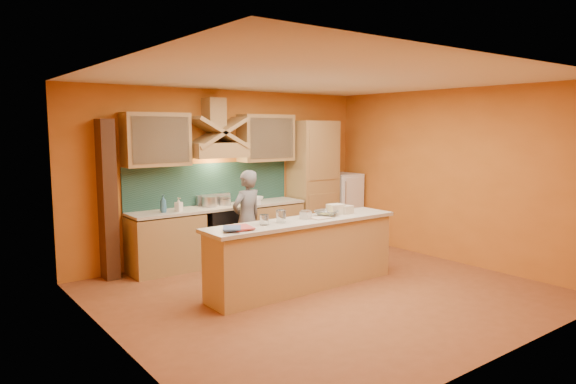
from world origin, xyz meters
TOP-DOWN VIEW (x-y plane):
  - floor at (0.00, 0.00)m, footprint 5.50×5.00m
  - ceiling at (0.00, 0.00)m, footprint 5.50×5.00m
  - wall_back at (0.00, 2.50)m, footprint 5.50×0.02m
  - wall_front at (0.00, -2.50)m, footprint 5.50×0.02m
  - wall_left at (-2.75, 0.00)m, footprint 0.02×5.00m
  - wall_right at (2.75, 0.00)m, footprint 0.02×5.00m
  - base_cabinet_left at (-1.25, 2.20)m, footprint 1.10×0.60m
  - base_cabinet_right at (0.65, 2.20)m, footprint 1.10×0.60m
  - counter_top at (-0.30, 2.20)m, footprint 3.00×0.62m
  - stove at (-0.30, 2.20)m, footprint 0.60×0.58m
  - backsplash at (-0.30, 2.48)m, footprint 3.00×0.03m
  - range_hood at (-0.30, 2.25)m, footprint 0.92×0.50m
  - hood_chimney at (-0.30, 2.35)m, footprint 0.30×0.30m
  - upper_cabinet_left at (-1.30, 2.33)m, footprint 1.00×0.35m
  - upper_cabinet_right at (0.70, 2.33)m, footprint 1.00×0.35m
  - pantry_column at (1.65, 2.20)m, footprint 0.80×0.60m
  - fridge at (2.40, 2.20)m, footprint 0.58×0.60m
  - trim_column_left at (-2.05, 2.35)m, footprint 0.20×0.30m
  - island_body at (-0.10, 0.30)m, footprint 2.80×0.55m
  - island_top at (-0.10, 0.30)m, footprint 2.90×0.62m
  - person at (-0.14, 1.65)m, footprint 0.62×0.46m
  - pot_large at (-0.46, 2.25)m, footprint 0.28×0.28m
  - pot_small at (-0.20, 2.23)m, footprint 0.24×0.24m
  - soap_bottle_a at (-1.07, 2.11)m, footprint 0.12×0.12m
  - soap_bottle_b at (-1.30, 2.15)m, footprint 0.11×0.11m
  - bowl_back at (0.51, 2.35)m, footprint 0.26×0.26m
  - dish_rack at (0.18, 2.02)m, footprint 0.27×0.22m
  - book_lower at (-1.24, 0.29)m, footprint 0.32×0.39m
  - book_upper at (-1.35, 0.29)m, footprint 0.33×0.36m
  - jar_large at (-0.47, 0.31)m, footprint 0.17×0.17m
  - jar_small at (-0.73, 0.32)m, footprint 0.15×0.15m
  - kitchen_scale at (-0.04, 0.33)m, footprint 0.16×0.16m
  - mixing_bowl at (0.34, 0.34)m, footprint 0.36×0.36m
  - cloth at (0.14, 0.22)m, footprint 0.26×0.20m
  - grocery_bag_a at (0.55, 0.37)m, footprint 0.24×0.21m
  - grocery_bag_b at (0.70, 0.31)m, footprint 0.20×0.16m

SIDE VIEW (x-z plane):
  - floor at x=0.00m, z-range -0.01..0.01m
  - base_cabinet_left at x=-1.25m, z-range 0.00..0.86m
  - base_cabinet_right at x=0.65m, z-range 0.00..0.86m
  - island_body at x=-0.10m, z-range 0.00..0.88m
  - stove at x=-0.30m, z-range 0.00..0.90m
  - fridge at x=2.40m, z-range 0.00..1.30m
  - person at x=-0.14m, z-range 0.00..1.53m
  - counter_top at x=-0.30m, z-range 0.88..0.92m
  - island_top at x=-0.10m, z-range 0.90..0.95m
  - cloth at x=0.14m, z-range 0.94..0.96m
  - bowl_back at x=0.51m, z-range 0.92..0.99m
  - book_lower at x=-1.24m, z-range 0.94..0.98m
  - pot_small at x=-0.20m, z-range 0.90..1.03m
  - dish_rack at x=0.18m, z-range 0.92..1.01m
  - book_upper at x=-1.35m, z-range 0.97..0.99m
  - mixing_bowl at x=0.34m, z-range 0.95..1.02m
  - pot_large at x=-0.46m, z-range 0.90..1.07m
  - kitchen_scale at x=-0.04m, z-range 0.94..1.05m
  - grocery_bag_b at x=0.70m, z-range 0.95..1.06m
  - jar_small at x=-0.73m, z-range 0.94..1.08m
  - grocery_bag_a at x=0.55m, z-range 0.94..1.09m
  - soap_bottle_a at x=-1.07m, z-range 0.92..1.13m
  - jar_large at x=-0.47m, z-range 0.94..1.11m
  - soap_bottle_b at x=-1.30m, z-range 0.92..1.19m
  - pantry_column at x=1.65m, z-range 0.00..2.30m
  - trim_column_left at x=-2.05m, z-range 0.00..2.30m
  - backsplash at x=-0.30m, z-range 0.90..1.60m
  - wall_back at x=0.00m, z-range 0.00..2.80m
  - wall_front at x=0.00m, z-range 0.00..2.80m
  - wall_left at x=-2.75m, z-range 0.00..2.80m
  - wall_right at x=2.75m, z-range 0.00..2.80m
  - range_hood at x=-0.30m, z-range 1.70..1.94m
  - upper_cabinet_left at x=-1.30m, z-range 1.60..2.40m
  - upper_cabinet_right at x=0.70m, z-range 1.60..2.40m
  - hood_chimney at x=-0.30m, z-range 2.15..2.65m
  - ceiling at x=0.00m, z-range 2.79..2.80m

